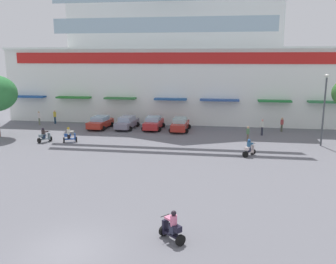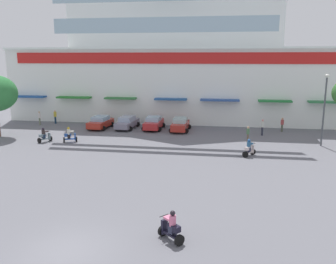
% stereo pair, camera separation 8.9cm
% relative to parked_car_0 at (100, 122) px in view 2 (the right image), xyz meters
% --- Properties ---
extents(ground_plane, '(128.00, 128.00, 0.00)m').
position_rel_parked_car_0_xyz_m(ground_plane, '(7.74, -13.49, -0.75)').
color(ground_plane, slate).
extents(colonial_building, '(43.07, 19.32, 20.08)m').
position_rel_parked_car_0_xyz_m(colonial_building, '(7.74, 10.58, 7.91)').
color(colonial_building, white).
rests_on(colonial_building, ground).
extents(parked_car_0, '(2.62, 4.24, 1.47)m').
position_rel_parked_car_0_xyz_m(parked_car_0, '(0.00, 0.00, 0.00)').
color(parked_car_0, '#B02C1F').
rests_on(parked_car_0, ground).
extents(parked_car_1, '(2.49, 4.57, 1.47)m').
position_rel_parked_car_0_xyz_m(parked_car_1, '(3.15, 0.43, -0.01)').
color(parked_car_1, gray).
rests_on(parked_car_1, ground).
extents(parked_car_2, '(2.35, 4.13, 1.53)m').
position_rel_parked_car_0_xyz_m(parked_car_2, '(6.37, 0.39, 0.02)').
color(parked_car_2, '#B32426').
rests_on(parked_car_2, ground).
extents(parked_car_3, '(2.31, 4.14, 1.56)m').
position_rel_parked_car_0_xyz_m(parked_car_3, '(9.56, -0.06, 0.03)').
color(parked_car_3, '#AD2A22').
rests_on(parked_car_3, ground).
extents(scooter_rider_1, '(1.17, 1.45, 1.50)m').
position_rel_parked_car_0_xyz_m(scooter_rider_1, '(-3.22, -7.47, -0.12)').
color(scooter_rider_1, black).
rests_on(scooter_rider_1, ground).
extents(scooter_rider_3, '(1.44, 1.03, 1.55)m').
position_rel_parked_car_0_xyz_m(scooter_rider_3, '(-0.71, -7.08, -0.10)').
color(scooter_rider_3, black).
rests_on(scooter_rider_3, ground).
extents(scooter_rider_4, '(1.21, 1.45, 1.53)m').
position_rel_parked_car_0_xyz_m(scooter_rider_4, '(16.68, -9.57, -0.11)').
color(scooter_rider_4, black).
rests_on(scooter_rider_4, ground).
extents(scooter_rider_6, '(1.35, 1.27, 1.54)m').
position_rel_parked_car_0_xyz_m(scooter_rider_6, '(12.17, -24.88, -0.10)').
color(scooter_rider_6, black).
rests_on(scooter_rider_6, ground).
extents(pedestrian_0, '(0.49, 0.49, 1.62)m').
position_rel_parked_car_0_xyz_m(pedestrian_0, '(21.06, 1.43, 0.18)').
color(pedestrian_0, '#4B513F').
rests_on(pedestrian_0, ground).
extents(pedestrian_1, '(0.51, 0.51, 1.76)m').
position_rel_parked_car_0_xyz_m(pedestrian_1, '(18.63, -0.90, 0.25)').
color(pedestrian_1, '#2E3140').
rests_on(pedestrian_1, ground).
extents(pedestrian_2, '(0.37, 0.37, 1.60)m').
position_rel_parked_car_0_xyz_m(pedestrian_2, '(16.89, -4.32, 0.19)').
color(pedestrian_2, brown).
rests_on(pedestrian_2, ground).
extents(pedestrian_3, '(0.51, 0.51, 1.70)m').
position_rel_parked_car_0_xyz_m(pedestrian_3, '(-6.80, 2.21, 0.22)').
color(pedestrian_3, '#173149').
rests_on(pedestrian_3, ground).
extents(pedestrian_4, '(0.43, 0.43, 1.72)m').
position_rel_parked_car_0_xyz_m(pedestrian_4, '(-8.31, 1.04, 0.25)').
color(pedestrian_4, '#6A725A').
rests_on(pedestrian_4, ground).
extents(streetlamp_near, '(0.40, 0.40, 6.82)m').
position_rel_parked_car_0_xyz_m(streetlamp_near, '(23.76, -4.80, 3.23)').
color(streetlamp_near, '#474C51').
rests_on(streetlamp_near, ground).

